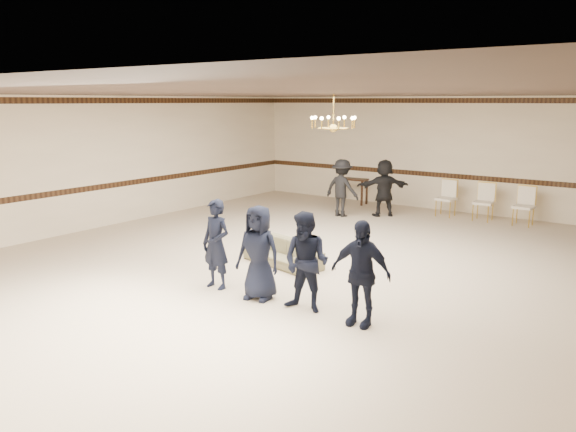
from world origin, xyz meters
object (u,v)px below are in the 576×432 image
object	(u,v)px
boy_c	(306,262)
chandelier	(334,111)
adult_mid	(384,188)
banquet_chair_right	(524,206)
banquet_chair_mid	(483,202)
boy_b	(259,253)
console_table	(352,191)
boy_a	(216,244)
banquet_chair_left	(446,198)
adult_left	(342,188)
settee	(283,252)
boy_d	(360,273)

from	to	relation	value
boy_c	chandelier	bearing A→B (deg)	109.01
adult_mid	banquet_chair_right	bearing A→B (deg)	152.98
boy_c	banquet_chair_mid	distance (m)	8.03
boy_b	boy_c	world-z (taller)	same
boy_b	banquet_chair_right	xyz separation A→B (m)	(2.03, 8.02, -0.26)
banquet_chair_mid	console_table	distance (m)	4.01
banquet_chair_mid	adult_mid	bearing A→B (deg)	-163.52
boy_a	banquet_chair_left	distance (m)	8.08
boy_a	boy_b	world-z (taller)	same
boy_c	adult_mid	distance (m)	7.41
banquet_chair_left	chandelier	bearing A→B (deg)	-89.48
adult_left	boy_c	bearing A→B (deg)	120.51
boy_b	adult_mid	bearing A→B (deg)	91.18
boy_c	console_table	xyz separation A→B (m)	(-3.87, 8.22, -0.36)
chandelier	banquet_chair_left	size ratio (longest dim) A/B	0.96
boy_a	banquet_chair_mid	distance (m)	8.25
banquet_chair_right	boy_c	bearing A→B (deg)	-92.74
boy_a	adult_mid	world-z (taller)	adult_mid
boy_c	banquet_chair_mid	world-z (taller)	boy_c
settee	banquet_chair_left	world-z (taller)	banquet_chair_left
boy_c	boy_b	bearing A→B (deg)	174.32
chandelier	adult_mid	world-z (taller)	chandelier
chandelier	banquet_chair_mid	world-z (taller)	chandelier
chandelier	boy_c	distance (m)	3.78
settee	banquet_chair_left	size ratio (longest dim) A/B	1.69
boy_c	boy_a	bearing A→B (deg)	174.32
boy_c	adult_left	xyz separation A→B (m)	(-3.15, 6.36, 0.02)
boy_b	adult_left	bearing A→B (deg)	99.83
chandelier	boy_a	size ratio (longest dim) A/B	0.63
boy_d	adult_mid	xyz separation A→B (m)	(-3.15, 7.06, 0.02)
banquet_chair_left	console_table	xyz separation A→B (m)	(-3.00, 0.20, -0.10)
boy_b	banquet_chair_mid	xyz separation A→B (m)	(1.03, 8.02, -0.26)
chandelier	settee	distance (m)	2.89
settee	banquet_chair_right	xyz separation A→B (m)	(2.84, 6.29, 0.25)
chandelier	boy_b	size ratio (longest dim) A/B	0.63
settee	adult_left	xyz separation A→B (m)	(-1.44, 4.64, 0.53)
settee	console_table	xyz separation A→B (m)	(-2.16, 6.49, 0.15)
boy_c	banquet_chair_right	bearing A→B (deg)	76.29
boy_d	banquet_chair_mid	distance (m)	8.06
adult_left	settee	bearing A→B (deg)	111.49
banquet_chair_left	banquet_chair_right	xyz separation A→B (m)	(2.00, 0.00, 0.00)
chandelier	console_table	bearing A→B (deg)	115.47
adult_mid	banquet_chair_left	distance (m)	1.70
boy_b	boy_a	bearing A→B (deg)	170.38
boy_c	adult_left	world-z (taller)	adult_left
settee	banquet_chair_mid	xyz separation A→B (m)	(1.84, 6.29, 0.25)
boy_d	settee	xyz separation A→B (m)	(-2.60, 1.73, -0.51)
boy_d	banquet_chair_right	bearing A→B (deg)	83.78
boy_c	banquet_chair_left	size ratio (longest dim) A/B	1.54
adult_mid	banquet_chair_right	xyz separation A→B (m)	(3.38, 0.96, -0.29)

